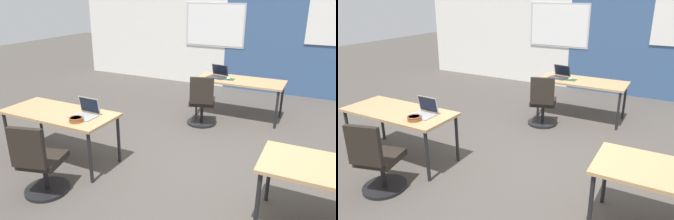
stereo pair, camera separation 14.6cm
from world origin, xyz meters
The scene contains 11 objects.
ground_plane centered at (0.00, 0.00, 0.00)m, with size 24.00×24.00×0.00m.
back_wall_assembly centered at (0.03, 4.20, 1.41)m, with size 10.00×0.27×2.80m.
desk_near_left centered at (-1.75, -0.60, 0.66)m, with size 1.60×0.70×0.72m.
desk_far_center centered at (0.00, 2.20, 0.66)m, with size 1.60×0.70×0.72m.
laptop_far_left centered at (-0.44, 2.21, 0.77)m, with size 0.38×0.35×0.23m.
mousepad_far_left centered at (-0.21, 2.15, 0.72)m, with size 0.22×0.19×0.00m.
mouse_far_left centered at (-0.21, 2.15, 0.74)m, with size 0.07×0.11×0.03m.
chair_far_left centered at (-0.47, 1.48, 0.38)m, with size 0.55×0.60×0.92m.
laptop_near_left_inner centered at (-1.32, -0.57, 0.77)m, with size 0.34×0.28×0.24m.
chair_near_left_inner centered at (-1.35, -1.36, 0.38)m, with size 0.54×0.59×0.92m.
snack_bowl centered at (-1.30, -0.77, 0.76)m, with size 0.18×0.18×0.06m.
Camera 1 is at (1.41, -3.60, 2.23)m, focal length 34.45 mm.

